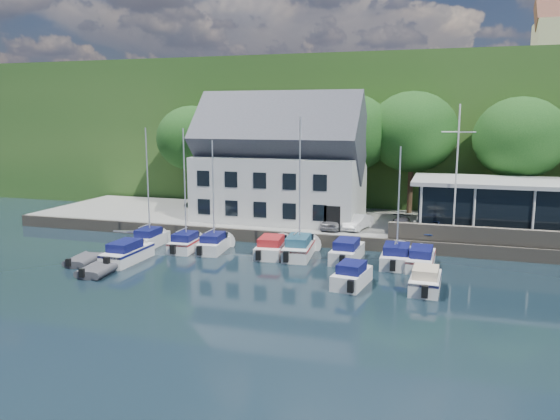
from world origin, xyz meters
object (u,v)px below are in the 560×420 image
(boat_r1_3, at_px, (272,245))
(flagpole, at_px, (456,173))
(club_pavilion, at_px, (500,206))
(car_silver, at_px, (333,221))
(boat_r1_4, at_px, (300,191))
(boat_r1_7, at_px, (421,257))
(boat_r2_4, at_px, (425,278))
(boat_r1_6, at_px, (399,200))
(car_dgrey, at_px, (401,225))
(dinghy_0, at_px, (84,259))
(boat_r1_1, at_px, (185,194))
(boat_r1_0, at_px, (148,191))
(boat_r1_2, at_px, (213,195))
(car_white, at_px, (358,222))
(car_blue, at_px, (432,227))
(boat_r1_5, at_px, (347,249))
(boat_r2_3, at_px, (352,274))
(dinghy_1, at_px, (98,268))
(boat_r2_0, at_px, (127,251))
(harbor_building, at_px, (280,169))

(boat_r1_3, bearing_deg, flagpole, 13.64)
(club_pavilion, bearing_deg, car_silver, -168.70)
(car_silver, height_order, boat_r1_4, boat_r1_4)
(boat_r1_7, xyz_separation_m, boat_r2_4, (0.49, -5.00, 0.01))
(boat_r1_4, bearing_deg, boat_r1_6, -7.69)
(car_dgrey, relative_size, boat_r1_4, 0.42)
(car_dgrey, xyz_separation_m, dinghy_0, (-20.22, -11.85, -1.24))
(boat_r1_1, distance_m, boat_r2_4, 18.45)
(boat_r1_0, height_order, dinghy_0, boat_r1_0)
(boat_r1_3, xyz_separation_m, boat_r1_4, (1.99, 0.20, 4.03))
(car_dgrey, relative_size, boat_r1_2, 0.47)
(boat_r1_0, distance_m, boat_r1_6, 18.80)
(car_dgrey, height_order, boat_r1_0, boat_r1_0)
(boat_r1_3, relative_size, boat_r1_6, 0.69)
(car_white, bearing_deg, club_pavilion, 27.46)
(car_blue, xyz_separation_m, boat_r1_5, (-5.53, -5.37, -0.88))
(boat_r1_0, height_order, boat_r1_6, boat_r1_6)
(club_pavilion, relative_size, boat_r1_2, 1.56)
(boat_r2_3, xyz_separation_m, dinghy_0, (-18.32, -0.64, -0.39))
(boat_r1_5, bearing_deg, car_blue, 46.56)
(car_white, xyz_separation_m, dinghy_1, (-14.36, -14.01, -1.22))
(boat_r1_0, xyz_separation_m, boat_r2_0, (0.93, -4.59, -3.55))
(club_pavilion, relative_size, boat_r1_4, 1.40)
(harbor_building, relative_size, boat_r1_5, 2.41)
(club_pavilion, xyz_separation_m, car_dgrey, (-7.22, -2.59, -1.47))
(club_pavilion, xyz_separation_m, boat_r1_2, (-20.37, -8.53, 1.17))
(club_pavilion, height_order, boat_r1_6, boat_r1_6)
(boat_r2_0, bearing_deg, dinghy_0, -151.93)
(car_blue, relative_size, boat_r1_0, 0.43)
(boat_r2_3, relative_size, dinghy_0, 1.67)
(car_blue, xyz_separation_m, boat_r1_3, (-10.99, -5.51, -0.94))
(boat_r1_1, bearing_deg, club_pavilion, 18.76)
(boat_r1_6, xyz_separation_m, boat_r2_4, (2.10, -5.02, -3.75))
(car_dgrey, height_order, boat_r1_2, boat_r1_2)
(car_white, xyz_separation_m, boat_r1_6, (3.64, -6.18, 2.87))
(car_white, xyz_separation_m, car_blue, (5.75, -0.58, 0.05))
(boat_r1_1, bearing_deg, boat_r1_2, 8.70)
(boat_r1_1, bearing_deg, boat_r1_5, 0.76)
(boat_r2_4, bearing_deg, boat_r2_0, -179.16)
(boat_r1_5, bearing_deg, club_pavilion, 40.46)
(flagpole, bearing_deg, boat_r1_7, -113.95)
(car_blue, relative_size, dinghy_1, 1.19)
(car_blue, distance_m, boat_r1_5, 7.76)
(boat_r1_3, bearing_deg, boat_r2_3, -44.75)
(boat_r1_6, height_order, dinghy_0, boat_r1_6)
(boat_r1_7, height_order, boat_r2_3, boat_r2_3)
(club_pavilion, distance_m, boat_r2_4, 14.49)
(club_pavilion, distance_m, boat_r2_3, 16.71)
(car_dgrey, bearing_deg, car_white, 170.19)
(harbor_building, relative_size, car_dgrey, 3.59)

